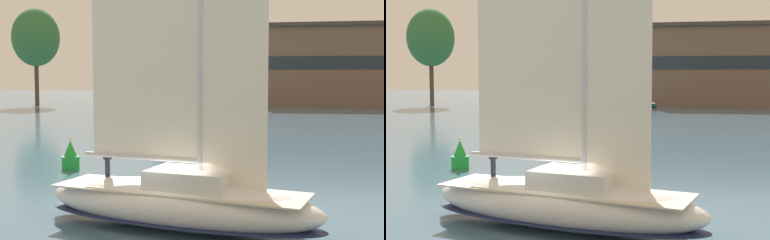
{
  "view_description": "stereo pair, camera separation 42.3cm",
  "coord_description": "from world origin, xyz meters",
  "views": [
    {
      "loc": [
        3.76,
        -18.85,
        5.53
      ],
      "look_at": [
        0.0,
        3.0,
        3.76
      ],
      "focal_mm": 50.0,
      "sensor_mm": 36.0,
      "label": 1
    },
    {
      "loc": [
        4.18,
        -18.77,
        5.53
      ],
      "look_at": [
        0.0,
        3.0,
        3.76
      ],
      "focal_mm": 50.0,
      "sensor_mm": 36.0,
      "label": 2
    }
  ],
  "objects": [
    {
      "name": "tree_shore_left",
      "position": [
        -16.92,
        80.89,
        12.73
      ],
      "size": [
        8.84,
        8.84,
        18.19
      ],
      "color": "brown",
      "rests_on": "ground"
    },
    {
      "name": "ground_plane",
      "position": [
        0.0,
        0.0,
        0.0
      ],
      "size": [
        400.0,
        400.0,
        0.0
      ],
      "primitive_type": "plane",
      "color": "#42667F"
    },
    {
      "name": "sailboat_moored_near_marina",
      "position": [
        -3.89,
        71.4,
        0.83
      ],
      "size": [
        9.26,
        4.24,
        12.29
      ],
      "color": "#194C47",
      "rests_on": "ground"
    },
    {
      "name": "channel_buoy",
      "position": [
        -8.87,
        11.32,
        0.76
      ],
      "size": [
        1.05,
        1.05,
        1.91
      ],
      "color": "green",
      "rests_on": "ground"
    },
    {
      "name": "sailboat_main",
      "position": [
        0.02,
        -0.0,
        1.16
      ],
      "size": [
        11.27,
        5.49,
        14.91
      ],
      "color": "silver",
      "rests_on": "ground"
    },
    {
      "name": "waterfront_building",
      "position": [
        18.2,
        90.35,
        7.9
      ],
      "size": [
        45.29,
        16.2,
        15.73
      ],
      "color": "brown",
      "rests_on": "ground"
    },
    {
      "name": "tree_shore_center",
      "position": [
        -44.27,
        79.78,
        13.29
      ],
      "size": [
        9.22,
        9.22,
        18.99
      ],
      "color": "#4C3828",
      "rests_on": "ground"
    }
  ]
}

